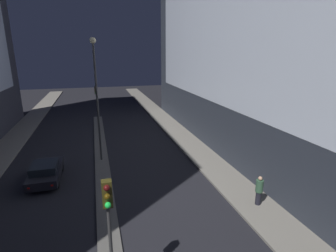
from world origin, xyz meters
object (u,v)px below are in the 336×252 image
Objects in this scene: car_left_lane at (46,171)px; street_lamp at (96,86)px; traffic_light_near at (109,217)px; pedestrian_on_right_sidewalk at (259,190)px; traffic_light_mid at (96,97)px.

street_lamp is at bearing 34.23° from car_left_lane.
traffic_light_near reaches higher than car_left_lane.
traffic_light_near is 11.85m from car_left_lane.
traffic_light_near is 0.50× the size of street_lamp.
traffic_light_near reaches higher than pedestrian_on_right_sidewalk.
pedestrian_on_right_sidewalk is (8.59, 4.05, -2.55)m from traffic_light_near.
traffic_light_mid is at bearing 113.36° from pedestrian_on_right_sidewalk.
street_lamp is (0.00, 13.45, 2.59)m from traffic_light_near.
traffic_light_mid is at bearing 90.00° from street_lamp.
traffic_light_near is at bearing -90.00° from street_lamp.
traffic_light_near is at bearing -154.74° from pedestrian_on_right_sidewalk.
pedestrian_on_right_sidewalk reaches higher than car_left_lane.
car_left_lane is at bearing -106.34° from traffic_light_mid.
car_left_lane is at bearing 109.56° from traffic_light_near.
pedestrian_on_right_sidewalk is at bearing -28.57° from car_left_lane.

